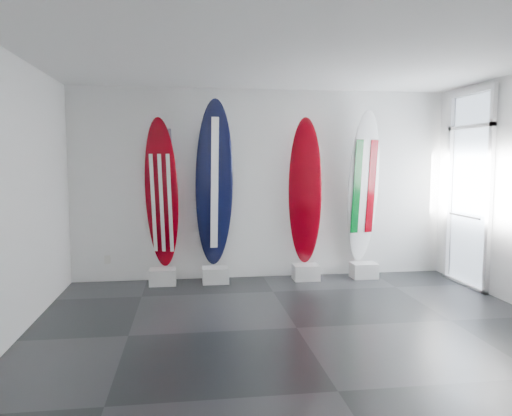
{
  "coord_description": "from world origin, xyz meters",
  "views": [
    {
      "loc": [
        -1.19,
        -5.25,
        1.88
      ],
      "look_at": [
        -0.27,
        1.4,
        1.23
      ],
      "focal_mm": 34.39,
      "sensor_mm": 36.0,
      "label": 1
    }
  ],
  "objects": [
    {
      "name": "surfboard_navy",
      "position": [
        -0.79,
        2.28,
        1.52
      ],
      "size": [
        0.62,
        0.42,
        2.57
      ],
      "primitive_type": "ellipsoid",
      "rotation": [
        0.11,
        0.0,
        0.11
      ],
      "color": "black",
      "rests_on": "display_block_navy"
    },
    {
      "name": "wall_outlet",
      "position": [
        -2.45,
        2.48,
        0.35
      ],
      "size": [
        0.09,
        0.02,
        0.13
      ],
      "primitive_type": "cube",
      "color": "silver",
      "rests_on": "wall_back"
    },
    {
      "name": "display_block_navy",
      "position": [
        -0.79,
        2.18,
        0.12
      ],
      "size": [
        0.4,
        0.3,
        0.24
      ],
      "primitive_type": "cube",
      "color": "silver",
      "rests_on": "floor"
    },
    {
      "name": "surfboard_italy",
      "position": [
        1.59,
        2.28,
        1.46
      ],
      "size": [
        0.6,
        0.41,
        2.45
      ],
      "primitive_type": "ellipsoid",
      "rotation": [
        0.09,
        0.0,
        0.2
      ],
      "color": "white",
      "rests_on": "display_block_italy"
    },
    {
      "name": "ceiling",
      "position": [
        0.0,
        0.0,
        3.0
      ],
      "size": [
        6.0,
        6.0,
        0.0
      ],
      "primitive_type": "plane",
      "rotation": [
        3.14,
        0.0,
        0.0
      ],
      "color": "white",
      "rests_on": "wall_back"
    },
    {
      "name": "surfboard_usa",
      "position": [
        -1.59,
        2.28,
        1.38
      ],
      "size": [
        0.58,
        0.44,
        2.29
      ],
      "primitive_type": "ellipsoid",
      "rotation": [
        0.1,
        0.0,
        -0.26
      ],
      "color": "#7D000A",
      "rests_on": "display_block_usa"
    },
    {
      "name": "wall_left",
      "position": [
        -3.0,
        0.0,
        1.5
      ],
      "size": [
        0.0,
        5.0,
        5.0
      ],
      "primitive_type": "plane",
      "rotation": [
        1.57,
        0.0,
        1.57
      ],
      "color": "white",
      "rests_on": "ground"
    },
    {
      "name": "glass_door",
      "position": [
        2.97,
        1.55,
        1.43
      ],
      "size": [
        0.12,
        1.16,
        2.85
      ],
      "primitive_type": null,
      "color": "white",
      "rests_on": "floor"
    },
    {
      "name": "wall_back",
      "position": [
        0.0,
        2.5,
        1.5
      ],
      "size": [
        6.0,
        0.0,
        6.0
      ],
      "primitive_type": "plane",
      "rotation": [
        1.57,
        0.0,
        0.0
      ],
      "color": "white",
      "rests_on": "ground"
    },
    {
      "name": "wall_front",
      "position": [
        0.0,
        -2.5,
        1.5
      ],
      "size": [
        6.0,
        0.0,
        6.0
      ],
      "primitive_type": "plane",
      "rotation": [
        -1.57,
        0.0,
        0.0
      ],
      "color": "white",
      "rests_on": "ground"
    },
    {
      "name": "surfboard_swiss",
      "position": [
        0.64,
        2.28,
        1.39
      ],
      "size": [
        0.56,
        0.35,
        2.31
      ],
      "primitive_type": "ellipsoid",
      "rotation": [
        0.06,
        0.0,
        -0.27
      ],
      "color": "#7D000A",
      "rests_on": "display_block_swiss"
    },
    {
      "name": "display_block_swiss",
      "position": [
        0.64,
        2.18,
        0.12
      ],
      "size": [
        0.4,
        0.3,
        0.24
      ],
      "primitive_type": "cube",
      "color": "silver",
      "rests_on": "floor"
    },
    {
      "name": "floor",
      "position": [
        0.0,
        0.0,
        0.0
      ],
      "size": [
        6.0,
        6.0,
        0.0
      ],
      "primitive_type": "plane",
      "color": "black",
      "rests_on": "ground"
    },
    {
      "name": "display_block_usa",
      "position": [
        -1.59,
        2.18,
        0.12
      ],
      "size": [
        0.4,
        0.3,
        0.24
      ],
      "primitive_type": "cube",
      "color": "silver",
      "rests_on": "floor"
    },
    {
      "name": "display_block_italy",
      "position": [
        1.59,
        2.18,
        0.12
      ],
      "size": [
        0.4,
        0.3,
        0.24
      ],
      "primitive_type": "cube",
      "color": "silver",
      "rests_on": "floor"
    }
  ]
}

